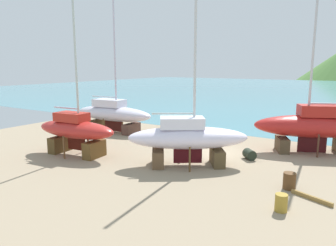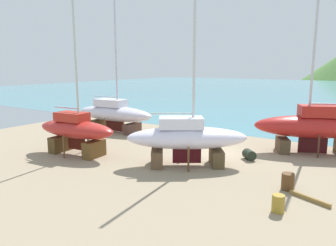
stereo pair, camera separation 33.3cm
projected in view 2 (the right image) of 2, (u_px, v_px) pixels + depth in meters
ground_plane at (192, 168)px, 19.15m from camera, size 42.93×42.93×0.00m
sea_water at (332, 91)px, 76.81m from camera, size 171.72×119.48×0.01m
sailboat_mid_port at (315, 126)px, 22.13m from camera, size 8.43×5.56×12.79m
sailboat_large_starboard at (187, 138)px, 19.37m from camera, size 7.42×6.07×10.68m
sailboat_small_center at (76, 130)px, 21.83m from camera, size 6.47×2.70×10.54m
sailboat_far_slipway at (114, 113)px, 29.63m from camera, size 8.44×2.92×12.33m
barrel_tipped_center at (288, 182)px, 15.71m from camera, size 0.75×0.75×0.85m
barrel_ochre at (196, 135)px, 26.63m from camera, size 0.78×0.78×0.77m
barrel_rust_near at (249, 155)px, 20.80m from camera, size 1.05×1.06×0.66m
barrel_tipped_right at (278, 203)px, 13.31m from camera, size 0.65×0.65×0.76m
timber_long_aft at (309, 199)px, 14.47m from camera, size 1.91×0.88×0.19m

